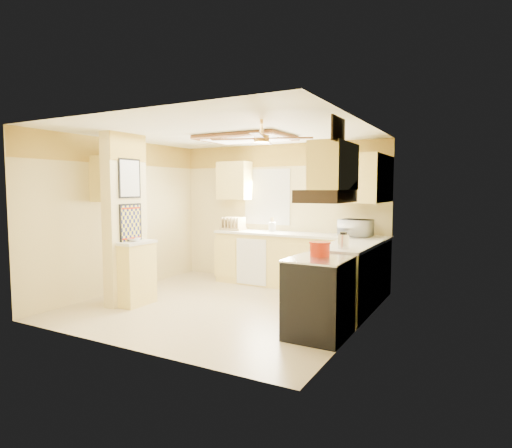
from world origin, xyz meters
The scene contains 34 objects.
floor centered at (0.00, 0.00, 0.00)m, with size 4.00×4.00×0.00m, color beige.
ceiling centered at (0.00, 0.00, 2.50)m, with size 4.00×4.00×0.00m, color white.
wall_back centered at (0.00, 1.90, 1.25)m, with size 4.00×4.00×0.00m, color beige.
wall_front centered at (0.00, -1.90, 1.25)m, with size 4.00×4.00×0.00m, color beige.
wall_left centered at (-2.00, 0.00, 1.25)m, with size 3.80×3.80×0.00m, color beige.
wall_right centered at (2.00, 0.00, 1.25)m, with size 3.80×3.80×0.00m, color beige.
wallpaper_border centered at (0.00, 1.88, 2.30)m, with size 4.00×0.02×0.40m, color #FFD84B.
partition_column centered at (-1.35, -0.55, 1.25)m, with size 0.20×0.70×2.50m, color beige.
partition_ledge centered at (-1.13, -0.55, 0.45)m, with size 0.25×0.55×0.90m, color #FFE778.
ledge_top centered at (-1.13, -0.55, 0.92)m, with size 0.28×0.58×0.04m, color white.
lower_cabinets_back centered at (0.50, 1.60, 0.45)m, with size 3.00×0.60×0.90m, color #FFE778.
lower_cabinets_right centered at (1.70, 0.60, 0.45)m, with size 0.60×1.40×0.90m, color #FFE778.
countertop_back centered at (0.50, 1.59, 0.92)m, with size 3.04×0.64×0.04m, color white.
countertop_right centered at (1.69, 0.60, 0.92)m, with size 0.64×1.44×0.04m, color white.
dishwasher_panel centered at (-0.25, 1.29, 0.43)m, with size 0.58×0.02×0.80m, color white.
window centered at (-0.25, 1.89, 1.55)m, with size 0.92×0.02×1.02m.
upper_cab_back_left centered at (-0.85, 1.72, 1.85)m, with size 0.60×0.35×0.70m, color #FFE778.
upper_cab_back_right centered at (1.55, 1.72, 1.85)m, with size 0.90×0.35×0.70m, color #FFE778.
upper_cab_right centered at (1.82, 1.25, 1.85)m, with size 0.35×1.00×0.70m, color #FFE778.
upper_cab_left_wall centered at (-1.82, -0.25, 1.85)m, with size 0.35×0.75×0.70m, color #FFE778.
upper_cab_over_stove centered at (1.82, -0.55, 1.95)m, with size 0.35×0.76×0.52m, color #FFE778.
stove centered at (1.67, -0.55, 0.46)m, with size 0.68×0.77×0.92m.
range_hood centered at (1.74, -0.55, 1.62)m, with size 0.50×0.76×0.14m, color black.
poster_menu centered at (-1.24, -0.55, 1.85)m, with size 0.02×0.42×0.57m.
poster_nashville centered at (-1.24, -0.55, 1.20)m, with size 0.02×0.42×0.57m.
ceiling_light_panel centered at (0.10, 0.50, 2.46)m, with size 1.35×0.95×0.06m.
ceiling_fan centered at (1.00, -0.70, 2.29)m, with size 1.15×1.15×0.26m.
vent_grate centered at (1.98, -0.90, 2.30)m, with size 0.02×0.40×0.25m, color black.
microwave centered at (1.49, 1.60, 1.08)m, with size 0.49×0.33×0.27m, color white.
bowl centered at (-1.18, -0.55, 0.96)m, with size 0.19×0.19×0.05m, color white.
dutch_oven centered at (1.62, -0.41, 1.00)m, with size 0.25×0.25×0.17m.
kettle centered at (1.74, 0.13, 1.04)m, with size 0.14×0.14×0.21m.
dish_rack centered at (-0.79, 1.57, 1.03)m, with size 0.42×0.31×0.24m.
utensil_crock centered at (-0.05, 1.70, 1.02)m, with size 0.13×0.13×0.25m.
Camera 1 is at (3.34, -5.13, 1.71)m, focal length 30.00 mm.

